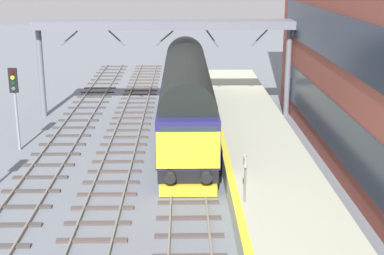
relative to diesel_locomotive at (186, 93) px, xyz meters
The scene contains 9 objects.
ground_plane 7.00m from the diesel_locomotive, 90.01° to the right, with size 140.00×140.00×0.00m, color slate.
track_main 6.99m from the diesel_locomotive, 90.01° to the right, with size 2.50×60.00×0.15m.
track_adjacent_west 7.78m from the diesel_locomotive, 117.64° to the right, with size 2.50×60.00×0.15m.
track_adjacent_far_west 9.70m from the diesel_locomotive, 135.77° to the right, with size 2.50×60.00×0.15m.
station_platform 7.73m from the diesel_locomotive, 61.23° to the right, with size 4.00×44.00×1.01m.
diesel_locomotive is the anchor object (origin of this frame).
signal_post_far 9.15m from the diesel_locomotive, 164.26° to the right, with size 0.44×0.22×4.38m.
platform_number_sign 11.79m from the diesel_locomotive, 80.14° to the right, with size 0.10×0.44×1.76m.
overhead_footbridge 5.59m from the diesel_locomotive, 106.45° to the left, with size 16.03×2.00×6.09m.
Camera 1 is at (-0.23, -23.82, 9.30)m, focal length 52.03 mm.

